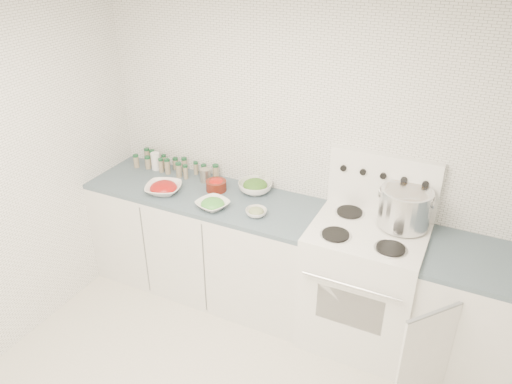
# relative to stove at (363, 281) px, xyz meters

# --- Properties ---
(room_walls) EXTENTS (3.54, 3.04, 2.52)m
(room_walls) POSITION_rel_stove_xyz_m (-0.48, -1.19, 1.06)
(room_walls) COLOR white
(room_walls) RESTS_ON ground
(counter_left) EXTENTS (1.85, 0.62, 0.90)m
(counter_left) POSITION_rel_stove_xyz_m (-1.30, 0.00, -0.05)
(counter_left) COLOR white
(counter_left) RESTS_ON ground
(stove) EXTENTS (0.76, 0.70, 1.36)m
(stove) POSITION_rel_stove_xyz_m (0.00, 0.00, 0.00)
(stove) COLOR white
(stove) RESTS_ON ground
(counter_right) EXTENTS (0.89, 0.93, 0.90)m
(counter_right) POSITION_rel_stove_xyz_m (0.82, -0.00, -0.05)
(counter_right) COLOR white
(counter_right) RESTS_ON ground
(stock_pot) EXTENTS (0.36, 0.34, 0.26)m
(stock_pot) POSITION_rel_stove_xyz_m (0.19, 0.14, 0.59)
(stock_pot) COLOR silver
(stock_pot) RESTS_ON stove
(bowl_tomato) EXTENTS (0.35, 0.35, 0.09)m
(bowl_tomato) POSITION_rel_stove_xyz_m (-1.57, -0.12, 0.44)
(bowl_tomato) COLOR white
(bowl_tomato) RESTS_ON counter_left
(bowl_snowpea) EXTENTS (0.28, 0.28, 0.08)m
(bowl_snowpea) POSITION_rel_stove_xyz_m (-1.11, -0.17, 0.44)
(bowl_snowpea) COLOR white
(bowl_snowpea) RESTS_ON counter_left
(bowl_broccoli) EXTENTS (0.27, 0.27, 0.10)m
(bowl_broccoli) POSITION_rel_stove_xyz_m (-0.94, 0.19, 0.45)
(bowl_broccoli) COLOR white
(bowl_broccoli) RESTS_ON counter_left
(bowl_zucchini) EXTENTS (0.16, 0.16, 0.06)m
(bowl_zucchini) POSITION_rel_stove_xyz_m (-0.78, -0.12, 0.43)
(bowl_zucchini) COLOR white
(bowl_zucchini) RESTS_ON counter_left
(bowl_pepper) EXTENTS (0.16, 0.16, 0.10)m
(bowl_pepper) POSITION_rel_stove_xyz_m (-1.23, 0.09, 0.45)
(bowl_pepper) COLOR #56190E
(bowl_pepper) RESTS_ON counter_left
(salt_canister) EXTENTS (0.09, 0.09, 0.15)m
(salt_canister) POSITION_rel_stove_xyz_m (-1.87, 0.19, 0.48)
(salt_canister) COLOR white
(salt_canister) RESTS_ON counter_left
(tin_can) EXTENTS (0.10, 0.10, 0.11)m
(tin_can) POSITION_rel_stove_xyz_m (-1.38, 0.18, 0.46)
(tin_can) COLOR #A09587
(tin_can) RESTS_ON counter_left
(spice_cluster) EXTENTS (0.77, 0.16, 0.14)m
(spice_cluster) POSITION_rel_stove_xyz_m (-1.73, 0.21, 0.47)
(spice_cluster) COLOR gray
(spice_cluster) RESTS_ON counter_left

